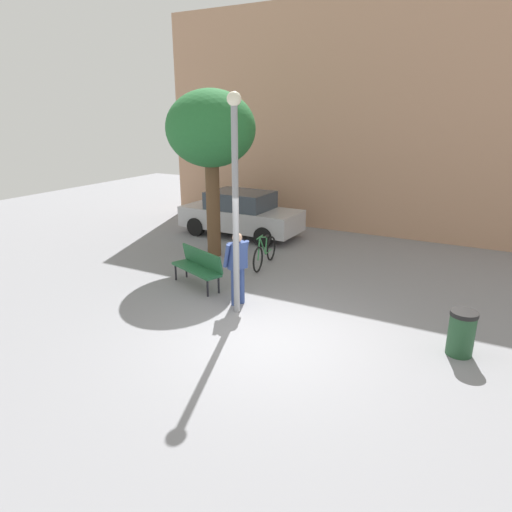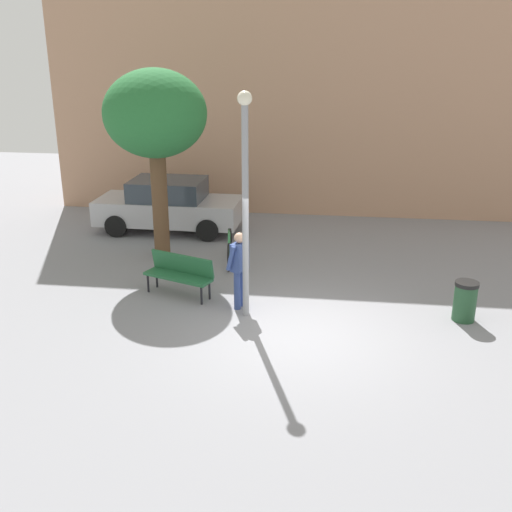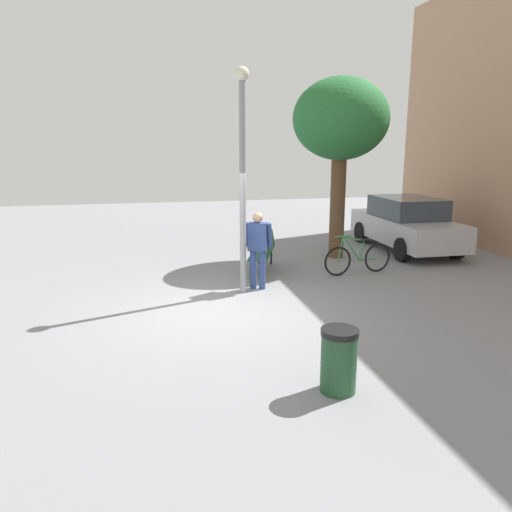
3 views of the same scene
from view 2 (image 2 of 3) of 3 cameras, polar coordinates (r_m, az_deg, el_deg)
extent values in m
plane|color=gray|center=(12.00, 3.99, -7.31)|extent=(36.00, 36.00, 0.00)
cube|color=tan|center=(20.27, 6.07, 15.26)|extent=(17.15, 2.00, 7.79)
cylinder|color=gray|center=(12.03, -0.99, 3.75)|extent=(0.13, 0.13, 4.27)
sphere|color=#F2EACC|center=(11.61, -1.06, 14.51)|extent=(0.28, 0.28, 0.28)
cylinder|color=#334784|center=(12.88, -1.77, -3.22)|extent=(0.14, 0.14, 0.85)
cylinder|color=#334784|center=(13.03, -1.28, -2.93)|extent=(0.14, 0.14, 0.85)
cube|color=#334784|center=(12.69, -1.55, -0.05)|extent=(0.37, 0.46, 0.60)
sphere|color=tan|center=(12.56, -1.57, 1.71)|extent=(0.22, 0.22, 0.22)
cylinder|color=#334784|center=(12.51, -2.37, -0.21)|extent=(0.25, 0.18, 0.55)
cylinder|color=#334784|center=(12.91, -1.13, 0.43)|extent=(0.25, 0.18, 0.55)
cube|color=#236038|center=(13.63, -7.30, -1.94)|extent=(1.65, 0.99, 0.06)
cube|color=#236038|center=(13.68, -6.88, -0.71)|extent=(1.54, 0.69, 0.44)
cylinder|color=black|center=(13.21, -5.11, -3.69)|extent=(0.05, 0.05, 0.42)
cylinder|color=black|center=(14.01, -10.04, -2.53)|extent=(0.05, 0.05, 0.42)
cylinder|color=black|center=(13.46, -4.36, -3.22)|extent=(0.05, 0.05, 0.42)
cylinder|color=black|center=(14.24, -9.24, -2.10)|extent=(0.05, 0.05, 0.42)
cylinder|color=brown|center=(15.76, -8.94, 4.68)|extent=(0.40, 0.40, 2.83)
ellipsoid|color=#256B33|center=(15.33, -9.40, 12.99)|extent=(2.52, 2.52, 2.14)
torus|color=black|center=(15.00, -2.56, -0.12)|extent=(0.14, 0.71, 0.71)
torus|color=black|center=(16.03, -2.40, 1.21)|extent=(0.14, 0.71, 0.71)
cylinder|color=#338447|center=(15.25, -2.52, 1.35)|extent=(0.10, 0.50, 0.64)
cylinder|color=#338447|center=(15.22, -2.53, 2.25)|extent=(0.11, 0.58, 0.18)
cylinder|color=#338447|center=(15.54, -2.47, 1.42)|extent=(0.05, 0.14, 0.48)
cylinder|color=#338447|center=(15.81, -2.43, 0.84)|extent=(0.10, 0.50, 0.04)
cylinder|color=#338447|center=(14.96, -2.57, 0.99)|extent=(0.06, 0.17, 0.63)
cube|color=black|center=(15.51, -2.48, 2.41)|extent=(0.11, 0.21, 0.04)
cylinder|color=#338447|center=(14.93, -2.57, 2.19)|extent=(0.09, 0.44, 0.03)
cube|color=#B7B7BC|center=(18.28, -8.13, 4.24)|extent=(4.23, 1.78, 0.70)
cube|color=#333D47|center=(18.13, -8.22, 6.16)|extent=(2.13, 1.61, 0.60)
cylinder|color=black|center=(18.78, -3.44, 3.87)|extent=(0.64, 0.23, 0.64)
cylinder|color=black|center=(17.28, -4.52, 2.43)|extent=(0.64, 0.23, 0.64)
cylinder|color=black|center=(19.51, -11.24, 4.13)|extent=(0.64, 0.23, 0.64)
cylinder|color=black|center=(18.07, -12.91, 2.76)|extent=(0.64, 0.23, 0.64)
cylinder|color=#234C2D|center=(13.10, 18.90, -4.16)|extent=(0.45, 0.45, 0.75)
cylinder|color=black|center=(12.94, 19.10, -2.47)|extent=(0.48, 0.48, 0.08)
camera|label=1|loc=(4.92, 43.19, -1.06)|focal=31.46mm
camera|label=3|loc=(12.66, 46.74, 2.67)|focal=34.32mm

